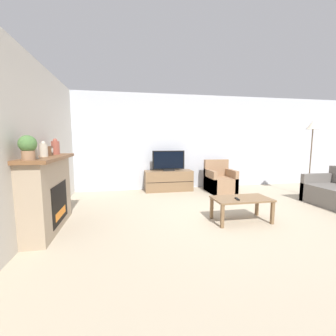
{
  "coord_description": "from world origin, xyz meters",
  "views": [
    {
      "loc": [
        -1.97,
        -3.72,
        1.41
      ],
      "look_at": [
        -1.11,
        0.71,
        0.85
      ],
      "focal_mm": 24.0,
      "sensor_mm": 36.0,
      "label": 1
    }
  ],
  "objects_px": {
    "fireplace": "(48,193)",
    "floor_lamp": "(313,131)",
    "potted_plant": "(28,146)",
    "mantel_vase_left": "(34,150)",
    "mantel_vase_centre_left": "(44,150)",
    "tv": "(169,161)",
    "coffee_table": "(241,201)",
    "remote": "(237,199)",
    "armchair": "(220,181)",
    "tv_stand": "(169,181)",
    "mantel_clock": "(50,151)",
    "mantel_vase_right": "(55,147)"
  },
  "relations": [
    {
      "from": "mantel_vase_centre_left",
      "to": "mantel_vase_right",
      "type": "relative_size",
      "value": 0.85
    },
    {
      "from": "tv_stand",
      "to": "remote",
      "type": "relative_size",
      "value": 8.54
    },
    {
      "from": "mantel_vase_left",
      "to": "remote",
      "type": "xyz_separation_m",
      "value": [
        3.02,
        0.15,
        -0.86
      ]
    },
    {
      "from": "fireplace",
      "to": "mantel_vase_left",
      "type": "relative_size",
      "value": 6.25
    },
    {
      "from": "mantel_clock",
      "to": "tv",
      "type": "bearing_deg",
      "value": 42.74
    },
    {
      "from": "mantel_clock",
      "to": "tv",
      "type": "distance_m",
      "value": 3.25
    },
    {
      "from": "potted_plant",
      "to": "tv_stand",
      "type": "xyz_separation_m",
      "value": [
        2.37,
        3.01,
        -1.05
      ]
    },
    {
      "from": "mantel_vase_left",
      "to": "potted_plant",
      "type": "distance_m",
      "value": 0.2
    },
    {
      "from": "armchair",
      "to": "mantel_vase_centre_left",
      "type": "bearing_deg",
      "value": -150.52
    },
    {
      "from": "floor_lamp",
      "to": "mantel_clock",
      "type": "bearing_deg",
      "value": -170.61
    },
    {
      "from": "fireplace",
      "to": "remote",
      "type": "relative_size",
      "value": 10.19
    },
    {
      "from": "remote",
      "to": "coffee_table",
      "type": "bearing_deg",
      "value": 41.23
    },
    {
      "from": "tv",
      "to": "coffee_table",
      "type": "height_order",
      "value": "tv"
    },
    {
      "from": "mantel_clock",
      "to": "potted_plant",
      "type": "distance_m",
      "value": 0.83
    },
    {
      "from": "mantel_vase_centre_left",
      "to": "coffee_table",
      "type": "height_order",
      "value": "mantel_vase_centre_left"
    },
    {
      "from": "fireplace",
      "to": "mantel_vase_centre_left",
      "type": "relative_size",
      "value": 6.75
    },
    {
      "from": "mantel_vase_centre_left",
      "to": "tv_stand",
      "type": "bearing_deg",
      "value": 46.15
    },
    {
      "from": "fireplace",
      "to": "tv",
      "type": "relative_size",
      "value": 1.75
    },
    {
      "from": "floor_lamp",
      "to": "mantel_vase_right",
      "type": "bearing_deg",
      "value": -173.67
    },
    {
      "from": "mantel_vase_centre_left",
      "to": "tv",
      "type": "xyz_separation_m",
      "value": [
        2.37,
        2.46,
        -0.45
      ]
    },
    {
      "from": "tv_stand",
      "to": "remote",
      "type": "distance_m",
      "value": 2.76
    },
    {
      "from": "armchair",
      "to": "floor_lamp",
      "type": "xyz_separation_m",
      "value": [
        2.03,
        -0.89,
        1.35
      ]
    },
    {
      "from": "mantel_vase_left",
      "to": "mantel_vase_centre_left",
      "type": "bearing_deg",
      "value": 90.0
    },
    {
      "from": "mantel_vase_centre_left",
      "to": "coffee_table",
      "type": "distance_m",
      "value": 3.28
    },
    {
      "from": "floor_lamp",
      "to": "remote",
      "type": "bearing_deg",
      "value": -152.36
    },
    {
      "from": "fireplace",
      "to": "tv_stand",
      "type": "height_order",
      "value": "fireplace"
    },
    {
      "from": "mantel_vase_centre_left",
      "to": "floor_lamp",
      "type": "xyz_separation_m",
      "value": [
        5.77,
        1.23,
        0.36
      ]
    },
    {
      "from": "fireplace",
      "to": "mantel_vase_centre_left",
      "type": "height_order",
      "value": "mantel_vase_centre_left"
    },
    {
      "from": "potted_plant",
      "to": "mantel_vase_left",
      "type": "bearing_deg",
      "value": 90.0
    },
    {
      "from": "coffee_table",
      "to": "armchair",
      "type": "bearing_deg",
      "value": 75.19
    },
    {
      "from": "mantel_vase_centre_left",
      "to": "tv",
      "type": "bearing_deg",
      "value": 46.12
    },
    {
      "from": "mantel_vase_left",
      "to": "armchair",
      "type": "height_order",
      "value": "mantel_vase_left"
    },
    {
      "from": "fireplace",
      "to": "armchair",
      "type": "xyz_separation_m",
      "value": [
        3.76,
        2.0,
        -0.31
      ]
    },
    {
      "from": "mantel_vase_centre_left",
      "to": "coffee_table",
      "type": "relative_size",
      "value": 0.24
    },
    {
      "from": "floor_lamp",
      "to": "tv_stand",
      "type": "bearing_deg",
      "value": 160.06
    },
    {
      "from": "mantel_vase_centre_left",
      "to": "remote",
      "type": "relative_size",
      "value": 1.51
    },
    {
      "from": "potted_plant",
      "to": "tv",
      "type": "relative_size",
      "value": 0.34
    },
    {
      "from": "tv",
      "to": "remote",
      "type": "relative_size",
      "value": 5.83
    },
    {
      "from": "mantel_clock",
      "to": "armchair",
      "type": "bearing_deg",
      "value": 26.19
    },
    {
      "from": "mantel_vase_left",
      "to": "tv_stand",
      "type": "relative_size",
      "value": 0.19
    },
    {
      "from": "mantel_vase_left",
      "to": "coffee_table",
      "type": "relative_size",
      "value": 0.26
    },
    {
      "from": "fireplace",
      "to": "potted_plant",
      "type": "xyz_separation_m",
      "value": [
        0.02,
        -0.67,
        0.74
      ]
    },
    {
      "from": "armchair",
      "to": "coffee_table",
      "type": "xyz_separation_m",
      "value": [
        -0.59,
        -2.24,
        0.08
      ]
    },
    {
      "from": "remote",
      "to": "tv_stand",
      "type": "bearing_deg",
      "value": 112.32
    },
    {
      "from": "coffee_table",
      "to": "remote",
      "type": "bearing_deg",
      "value": -147.31
    },
    {
      "from": "fireplace",
      "to": "floor_lamp",
      "type": "xyz_separation_m",
      "value": [
        5.79,
        1.11,
        1.04
      ]
    },
    {
      "from": "potted_plant",
      "to": "tv",
      "type": "height_order",
      "value": "potted_plant"
    },
    {
      "from": "mantel_vase_left",
      "to": "floor_lamp",
      "type": "xyz_separation_m",
      "value": [
        5.77,
        1.58,
        0.35
      ]
    },
    {
      "from": "fireplace",
      "to": "mantel_clock",
      "type": "bearing_deg",
      "value": 83.6
    },
    {
      "from": "mantel_vase_left",
      "to": "coffee_table",
      "type": "height_order",
      "value": "mantel_vase_left"
    }
  ]
}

